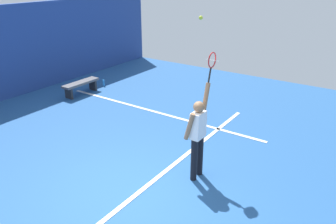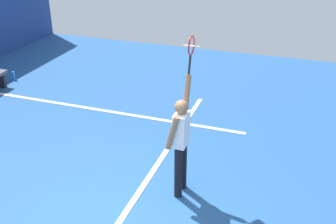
% 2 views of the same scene
% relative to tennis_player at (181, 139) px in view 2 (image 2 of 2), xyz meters
% --- Properties ---
extents(court_sideline, '(0.10, 7.00, 0.01)m').
position_rel_tennis_player_xyz_m(court_sideline, '(2.31, 2.78, -1.00)').
color(court_sideline, white).
rests_on(court_sideline, ground_plane).
extents(tennis_player, '(0.64, 0.31, 1.98)m').
position_rel_tennis_player_xyz_m(tennis_player, '(0.00, 0.00, 0.00)').
color(tennis_player, black).
rests_on(tennis_player, ground_plane).
extents(tennis_racket, '(0.38, 0.27, 0.63)m').
position_rel_tennis_player_xyz_m(tennis_racket, '(0.45, -0.00, 1.36)').
color(tennis_racket, black).
extents(water_bottle, '(0.07, 0.07, 0.24)m').
position_rel_tennis_player_xyz_m(water_bottle, '(3.25, 5.88, -0.89)').
color(water_bottle, '#338CD8').
rests_on(water_bottle, ground_plane).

